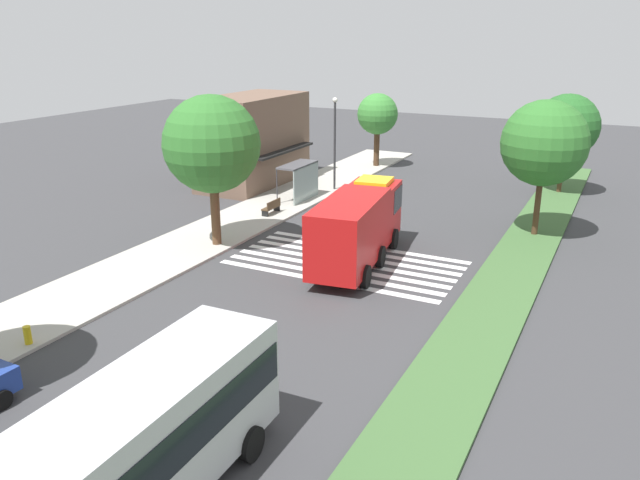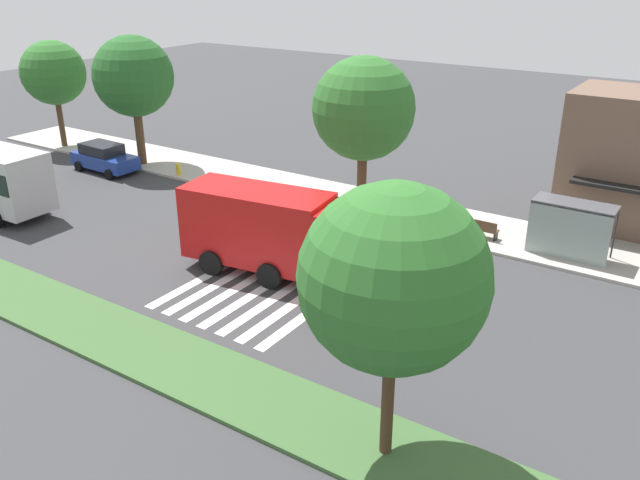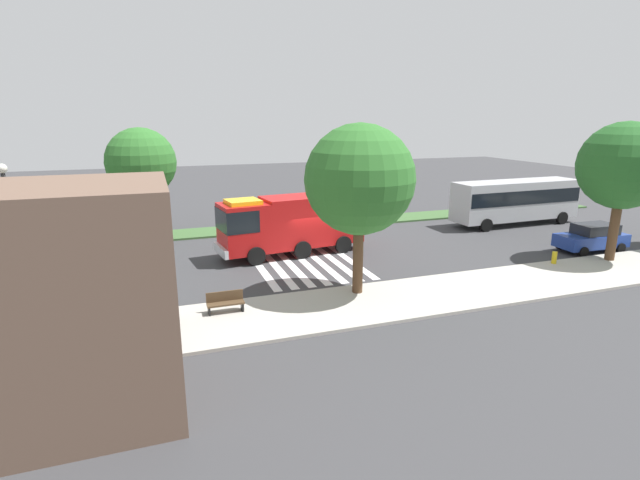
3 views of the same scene
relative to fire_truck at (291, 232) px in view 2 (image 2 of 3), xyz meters
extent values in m
plane|color=#38383A|center=(-1.11, 0.52, -2.08)|extent=(120.00, 120.00, 0.00)
cube|color=#ADA89E|center=(-1.11, 9.24, -2.01)|extent=(60.00, 4.67, 0.14)
cube|color=#3D6033|center=(-1.11, -7.37, -2.01)|extent=(60.00, 3.00, 0.14)
cube|color=silver|center=(-3.10, 0.52, -2.08)|extent=(0.45, 11.50, 0.01)
cube|color=silver|center=(-2.20, 0.52, -2.08)|extent=(0.45, 11.50, 0.01)
cube|color=silver|center=(-1.30, 0.52, -2.08)|extent=(0.45, 11.50, 0.01)
cube|color=silver|center=(-0.40, 0.52, -2.08)|extent=(0.45, 11.50, 0.01)
cube|color=silver|center=(0.50, 0.52, -2.08)|extent=(0.45, 11.50, 0.01)
cube|color=silver|center=(1.40, 0.52, -2.08)|extent=(0.45, 11.50, 0.01)
cube|color=silver|center=(2.30, 0.52, -2.08)|extent=(0.45, 11.50, 0.01)
cube|color=#B71414|center=(2.85, 0.38, -0.07)|extent=(3.01, 2.82, 2.91)
cube|color=#B71414|center=(-1.62, -0.21, 0.02)|extent=(6.58, 3.29, 3.10)
cube|color=black|center=(3.25, 0.43, 0.51)|extent=(2.26, 2.74, 1.28)
cube|color=silver|center=(4.29, 0.56, -1.28)|extent=(0.56, 2.50, 0.50)
cube|color=yellow|center=(2.85, 0.38, 1.50)|extent=(2.11, 1.97, 0.24)
cylinder|color=black|center=(2.42, 1.57, -1.53)|extent=(1.13, 0.44, 1.10)
cylinder|color=black|center=(2.74, -0.89, -1.53)|extent=(1.13, 0.44, 1.10)
cylinder|color=black|center=(-3.35, 0.81, -1.53)|extent=(1.13, 0.44, 1.10)
cylinder|color=black|center=(-3.03, -1.65, -1.53)|extent=(1.13, 0.44, 1.10)
cylinder|color=black|center=(-0.54, 1.18, -1.53)|extent=(1.13, 0.44, 1.10)
cylinder|color=black|center=(-0.21, -1.28, -1.53)|extent=(1.13, 0.44, 1.10)
cube|color=navy|center=(-18.56, 5.71, -1.36)|extent=(4.58, 2.03, 0.81)
cube|color=black|center=(-18.79, 5.71, -0.63)|extent=(2.58, 1.74, 0.65)
cylinder|color=black|center=(-17.04, 6.60, -1.76)|extent=(0.65, 0.24, 0.64)
cylinder|color=black|center=(-17.10, 4.72, -1.76)|extent=(0.65, 0.24, 0.64)
cylinder|color=black|center=(-20.03, 6.69, -1.76)|extent=(0.65, 0.24, 0.64)
cylinder|color=black|center=(-20.09, 4.81, -1.76)|extent=(0.65, 0.24, 0.64)
cylinder|color=black|center=(-15.72, -1.00, -1.58)|extent=(1.01, 0.32, 1.00)
cube|color=#4C4C51|center=(9.19, 8.54, 0.46)|extent=(3.50, 1.40, 0.12)
cube|color=#8C9E99|center=(9.19, 7.88, -0.74)|extent=(3.50, 0.08, 2.40)
cylinder|color=#333338|center=(7.49, 9.19, -0.74)|extent=(0.08, 0.08, 2.40)
cylinder|color=#333338|center=(10.89, 9.19, -0.74)|extent=(0.08, 0.08, 2.40)
cube|color=#4C3823|center=(5.19, 8.31, -1.53)|extent=(1.60, 0.50, 0.08)
cube|color=#4C3823|center=(5.19, 8.09, -1.27)|extent=(1.60, 0.06, 0.45)
cube|color=black|center=(4.47, 8.31, -1.76)|extent=(0.08, 0.45, 0.37)
cube|color=black|center=(5.91, 8.31, -1.76)|extent=(0.08, 0.45, 0.37)
cylinder|color=#513823|center=(-25.64, 7.91, -0.15)|extent=(0.39, 0.39, 3.59)
sphere|color=#2D6B28|center=(-25.64, 7.91, 3.17)|extent=(4.34, 4.34, 4.34)
cylinder|color=#513823|center=(-17.64, 7.91, -0.02)|extent=(0.54, 0.54, 3.85)
sphere|color=#235B23|center=(-17.64, 7.91, 3.65)|extent=(4.97, 4.97, 4.97)
cylinder|color=#513823|center=(-1.24, 7.91, -0.10)|extent=(0.50, 0.50, 3.69)
sphere|color=#2D6B28|center=(-1.24, 7.91, 3.54)|extent=(5.12, 5.12, 5.12)
cylinder|color=#47301E|center=(8.39, -7.37, -0.15)|extent=(0.33, 0.33, 3.58)
sphere|color=#2D6B28|center=(8.39, -7.37, 3.29)|extent=(4.74, 4.74, 4.74)
cylinder|color=gold|center=(-13.92, 7.41, -1.59)|extent=(0.28, 0.28, 0.70)
camera|label=1|loc=(-27.81, -11.78, 9.20)|focal=35.27mm
camera|label=2|loc=(14.66, -20.11, 10.36)|focal=36.79mm
camera|label=3|loc=(7.73, 27.97, 6.34)|focal=26.81mm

